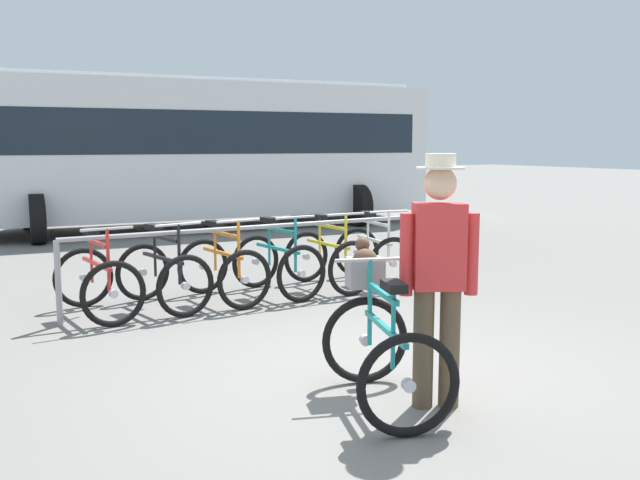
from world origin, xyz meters
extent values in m
plane|color=slate|center=(0.00, 0.00, 0.00)|extent=(80.00, 80.00, 0.00)
cylinder|color=#99999E|center=(-1.88, 2.93, 0.42)|extent=(0.06, 0.06, 0.85)
cylinder|color=#99999E|center=(2.67, 2.95, 0.42)|extent=(0.06, 0.06, 0.85)
cylinder|color=#99999E|center=(0.40, 2.94, 0.85)|extent=(4.55, 0.07, 0.05)
torus|color=black|center=(-1.49, 3.62, 0.33)|extent=(0.66, 0.10, 0.66)
cylinder|color=#B7B7BC|center=(-1.49, 3.62, 0.33)|extent=(0.08, 0.07, 0.08)
torus|color=black|center=(-1.43, 2.60, 0.33)|extent=(0.66, 0.10, 0.66)
cylinder|color=#B7B7BC|center=(-1.43, 2.60, 0.33)|extent=(0.08, 0.07, 0.08)
cube|color=red|center=(-1.46, 3.11, 0.56)|extent=(0.09, 0.92, 0.04)
cube|color=red|center=(-1.46, 3.06, 0.78)|extent=(0.07, 0.61, 0.04)
cylinder|color=red|center=(-1.47, 3.30, 0.60)|extent=(0.03, 0.03, 0.55)
cube|color=black|center=(-1.47, 3.30, 0.88)|extent=(0.13, 0.25, 0.06)
cylinder|color=red|center=(-1.43, 2.73, 0.65)|extent=(0.03, 0.03, 0.63)
cylinder|color=#B7B7BC|center=(-1.43, 2.73, 0.96)|extent=(0.52, 0.06, 0.03)
torus|color=black|center=(-0.83, 3.62, 0.33)|extent=(0.66, 0.16, 0.66)
cylinder|color=#B7B7BC|center=(-0.83, 3.62, 0.33)|extent=(0.09, 0.07, 0.08)
torus|color=black|center=(-0.69, 2.61, 0.33)|extent=(0.66, 0.16, 0.66)
cylinder|color=#B7B7BC|center=(-0.69, 2.61, 0.33)|extent=(0.09, 0.07, 0.08)
cube|color=black|center=(-0.76, 3.12, 0.56)|extent=(0.16, 0.91, 0.04)
cube|color=black|center=(-0.75, 3.07, 0.78)|extent=(0.12, 0.61, 0.04)
cylinder|color=black|center=(-0.78, 3.30, 0.60)|extent=(0.03, 0.03, 0.55)
cube|color=black|center=(-0.78, 3.30, 0.88)|extent=(0.15, 0.25, 0.06)
cylinder|color=black|center=(-0.70, 2.73, 0.65)|extent=(0.03, 0.03, 0.63)
cylinder|color=#B7B7BC|center=(-0.70, 2.73, 0.96)|extent=(0.52, 0.10, 0.03)
torus|color=black|center=(-0.10, 3.63, 0.33)|extent=(0.66, 0.12, 0.66)
cylinder|color=#B7B7BC|center=(-0.10, 3.63, 0.33)|extent=(0.08, 0.07, 0.08)
torus|color=black|center=(-0.02, 2.61, 0.33)|extent=(0.66, 0.12, 0.66)
cylinder|color=#B7B7BC|center=(-0.02, 2.61, 0.33)|extent=(0.08, 0.07, 0.08)
cube|color=orange|center=(-0.06, 3.12, 0.56)|extent=(0.11, 0.92, 0.04)
cube|color=orange|center=(-0.05, 3.07, 0.78)|extent=(0.08, 0.61, 0.04)
cylinder|color=orange|center=(-0.07, 3.30, 0.60)|extent=(0.03, 0.03, 0.55)
cube|color=black|center=(-0.07, 3.30, 0.88)|extent=(0.14, 0.25, 0.06)
cylinder|color=orange|center=(-0.03, 2.73, 0.65)|extent=(0.03, 0.03, 0.63)
cylinder|color=#B7B7BC|center=(-0.03, 2.73, 0.96)|extent=(0.52, 0.07, 0.03)
torus|color=black|center=(0.60, 3.63, 0.33)|extent=(0.66, 0.12, 0.66)
cylinder|color=#B7B7BC|center=(0.60, 3.63, 0.33)|extent=(0.08, 0.07, 0.08)
torus|color=black|center=(0.68, 2.61, 0.33)|extent=(0.66, 0.12, 0.66)
cylinder|color=#B7B7BC|center=(0.68, 2.61, 0.33)|extent=(0.08, 0.07, 0.08)
cube|color=teal|center=(0.64, 3.12, 0.56)|extent=(0.11, 0.92, 0.04)
cube|color=teal|center=(0.65, 3.07, 0.78)|extent=(0.09, 0.61, 0.04)
cylinder|color=teal|center=(0.63, 3.31, 0.60)|extent=(0.03, 0.03, 0.55)
cube|color=black|center=(0.63, 3.31, 0.88)|extent=(0.14, 0.25, 0.06)
cylinder|color=teal|center=(0.67, 2.74, 0.65)|extent=(0.03, 0.03, 0.63)
cylinder|color=#B7B7BC|center=(0.67, 2.74, 0.96)|extent=(0.52, 0.07, 0.03)
torus|color=black|center=(1.32, 3.64, 0.33)|extent=(0.66, 0.09, 0.66)
cylinder|color=#B7B7BC|center=(1.32, 3.64, 0.33)|extent=(0.08, 0.06, 0.08)
torus|color=black|center=(1.36, 2.62, 0.33)|extent=(0.66, 0.09, 0.66)
cylinder|color=#B7B7BC|center=(1.36, 2.62, 0.33)|extent=(0.08, 0.06, 0.08)
cube|color=yellow|center=(1.34, 3.13, 0.56)|extent=(0.07, 0.92, 0.04)
cube|color=yellow|center=(1.34, 3.08, 0.78)|extent=(0.06, 0.61, 0.04)
cylinder|color=yellow|center=(1.33, 3.31, 0.60)|extent=(0.03, 0.03, 0.55)
cube|color=black|center=(1.33, 3.31, 0.88)|extent=(0.13, 0.24, 0.06)
cylinder|color=yellow|center=(1.36, 2.74, 0.65)|extent=(0.03, 0.03, 0.63)
cylinder|color=#B7B7BC|center=(1.36, 2.74, 0.96)|extent=(0.52, 0.05, 0.03)
torus|color=black|center=(2.11, 3.63, 0.33)|extent=(0.66, 0.16, 0.66)
cylinder|color=#B7B7BC|center=(2.11, 3.63, 0.33)|extent=(0.09, 0.07, 0.08)
torus|color=black|center=(1.97, 2.62, 0.33)|extent=(0.66, 0.16, 0.66)
cylinder|color=#B7B7BC|center=(1.97, 2.62, 0.33)|extent=(0.09, 0.07, 0.08)
cube|color=silver|center=(2.04, 3.13, 0.56)|extent=(0.16, 0.91, 0.04)
cube|color=silver|center=(2.03, 3.08, 0.78)|extent=(0.12, 0.61, 0.04)
cylinder|color=silver|center=(2.07, 3.31, 0.60)|extent=(0.03, 0.03, 0.55)
cube|color=black|center=(2.07, 3.31, 0.88)|extent=(0.15, 0.25, 0.06)
cylinder|color=silver|center=(1.99, 2.75, 0.65)|extent=(0.03, 0.03, 0.63)
cylinder|color=#B7B7BC|center=(1.99, 2.75, 0.96)|extent=(0.52, 0.10, 0.03)
torus|color=black|center=(-0.57, -0.97, 0.33)|extent=(0.64, 0.27, 0.66)
cylinder|color=#B7B7BC|center=(-0.57, -0.97, 0.33)|extent=(0.10, 0.08, 0.08)
torus|color=black|center=(-0.23, -0.01, 0.33)|extent=(0.64, 0.27, 0.66)
cylinder|color=#B7B7BC|center=(-0.23, -0.01, 0.33)|extent=(0.10, 0.08, 0.08)
cube|color=teal|center=(-0.40, -0.49, 0.56)|extent=(0.34, 0.88, 0.04)
cube|color=teal|center=(-0.38, -0.44, 0.78)|extent=(0.24, 0.59, 0.04)
cylinder|color=teal|center=(-0.46, -0.66, 0.60)|extent=(0.03, 0.03, 0.55)
cube|color=black|center=(-0.46, -0.66, 0.88)|extent=(0.19, 0.27, 0.06)
cylinder|color=teal|center=(-0.27, -0.13, 0.65)|extent=(0.03, 0.03, 0.63)
cylinder|color=#B7B7BC|center=(-0.27, -0.13, 0.96)|extent=(0.50, 0.20, 0.03)
cube|color=gray|center=(-0.23, 0.01, 0.84)|extent=(0.31, 0.27, 0.22)
ellipsoid|color=#4C3828|center=(-0.23, 0.01, 0.94)|extent=(0.22, 0.21, 0.16)
sphere|color=#4C3828|center=(-0.20, 0.09, 1.04)|extent=(0.11, 0.11, 0.11)
cylinder|color=brown|center=(-0.01, -0.70, 0.41)|extent=(0.14, 0.14, 0.82)
cylinder|color=brown|center=(-0.17, -0.61, 0.41)|extent=(0.14, 0.14, 0.82)
cube|color=red|center=(-0.09, -0.65, 1.11)|extent=(0.39, 0.34, 0.58)
cylinder|color=red|center=(0.10, -0.77, 1.06)|extent=(0.09, 0.09, 0.55)
cylinder|color=red|center=(-0.29, -0.57, 1.06)|extent=(0.09, 0.09, 0.55)
sphere|color=beige|center=(-0.09, -0.65, 1.53)|extent=(0.22, 0.22, 0.22)
cylinder|color=beige|center=(-0.09, -0.65, 1.63)|extent=(0.32, 0.32, 0.02)
cylinder|color=beige|center=(-0.09, -0.65, 1.68)|extent=(0.20, 0.20, 0.09)
cube|color=silver|center=(2.25, 10.05, 1.65)|extent=(10.18, 3.38, 2.70)
cube|color=#19232D|center=(2.25, 10.05, 2.00)|extent=(9.39, 3.33, 0.84)
cube|color=silver|center=(2.25, 10.05, 3.04)|extent=(9.16, 3.04, 0.08)
cylinder|color=black|center=(-1.09, 9.09, 0.45)|extent=(0.33, 0.92, 0.90)
cylinder|color=black|center=(-0.87, 11.58, 0.45)|extent=(0.33, 0.92, 0.90)
cylinder|color=black|center=(5.38, 8.51, 0.45)|extent=(0.33, 0.92, 0.90)
cylinder|color=black|center=(5.60, 11.00, 0.45)|extent=(0.33, 0.92, 0.90)
camera|label=1|loc=(-3.15, -4.28, 1.79)|focal=39.86mm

